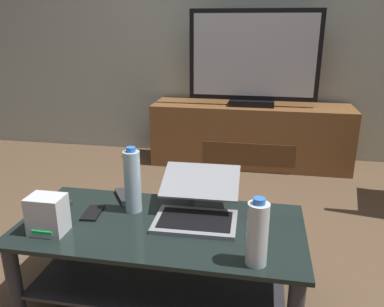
{
  "coord_description": "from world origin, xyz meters",
  "views": [
    {
      "loc": [
        0.32,
        -1.47,
        1.19
      ],
      "look_at": [
        -0.03,
        0.43,
        0.53
      ],
      "focal_mm": 36.34,
      "sensor_mm": 36.0,
      "label": 1
    }
  ],
  "objects_px": {
    "cell_phone": "(93,213)",
    "soundbar_remote": "(61,209)",
    "television": "(254,60)",
    "water_bottle_far": "(132,181)",
    "water_bottle_near": "(257,233)",
    "laptop": "(198,204)",
    "router_box": "(48,215)",
    "coffee_table": "(161,249)",
    "media_cabinet": "(250,135)",
    "tv_remote": "(123,196)"
  },
  "relations": [
    {
      "from": "coffee_table",
      "to": "television",
      "type": "distance_m",
      "value": 1.99
    },
    {
      "from": "television",
      "to": "water_bottle_near",
      "type": "xyz_separation_m",
      "value": [
        0.1,
        -2.07,
        -0.4
      ]
    },
    {
      "from": "cell_phone",
      "to": "soundbar_remote",
      "type": "bearing_deg",
      "value": 174.76
    },
    {
      "from": "water_bottle_near",
      "to": "cell_phone",
      "type": "bearing_deg",
      "value": 161.27
    },
    {
      "from": "water_bottle_near",
      "to": "water_bottle_far",
      "type": "distance_m",
      "value": 0.63
    },
    {
      "from": "media_cabinet",
      "to": "cell_phone",
      "type": "height_order",
      "value": "media_cabinet"
    },
    {
      "from": "water_bottle_far",
      "to": "router_box",
      "type": "bearing_deg",
      "value": -138.11
    },
    {
      "from": "media_cabinet",
      "to": "tv_remote",
      "type": "xyz_separation_m",
      "value": [
        -0.55,
        -1.67,
        0.13
      ]
    },
    {
      "from": "laptop",
      "to": "tv_remote",
      "type": "xyz_separation_m",
      "value": [
        -0.39,
        0.12,
        -0.05
      ]
    },
    {
      "from": "television",
      "to": "router_box",
      "type": "distance_m",
      "value": 2.18
    },
    {
      "from": "router_box",
      "to": "water_bottle_near",
      "type": "distance_m",
      "value": 0.83
    },
    {
      "from": "water_bottle_far",
      "to": "tv_remote",
      "type": "height_order",
      "value": "water_bottle_far"
    },
    {
      "from": "coffee_table",
      "to": "water_bottle_near",
      "type": "distance_m",
      "value": 0.51
    },
    {
      "from": "cell_phone",
      "to": "tv_remote",
      "type": "height_order",
      "value": "tv_remote"
    },
    {
      "from": "television",
      "to": "tv_remote",
      "type": "xyz_separation_m",
      "value": [
        -0.55,
        -1.64,
        -0.5
      ]
    },
    {
      "from": "media_cabinet",
      "to": "water_bottle_near",
      "type": "relative_size",
      "value": 6.7
    },
    {
      "from": "soundbar_remote",
      "to": "cell_phone",
      "type": "bearing_deg",
      "value": -2.72
    },
    {
      "from": "coffee_table",
      "to": "router_box",
      "type": "bearing_deg",
      "value": -161.16
    },
    {
      "from": "television",
      "to": "tv_remote",
      "type": "relative_size",
      "value": 6.59
    },
    {
      "from": "media_cabinet",
      "to": "laptop",
      "type": "xyz_separation_m",
      "value": [
        -0.16,
        -1.79,
        0.18
      ]
    },
    {
      "from": "laptop",
      "to": "media_cabinet",
      "type": "bearing_deg",
      "value": 84.93
    },
    {
      "from": "media_cabinet",
      "to": "television",
      "type": "bearing_deg",
      "value": -90.0
    },
    {
      "from": "media_cabinet",
      "to": "cell_phone",
      "type": "relative_size",
      "value": 11.99
    },
    {
      "from": "cell_phone",
      "to": "tv_remote",
      "type": "relative_size",
      "value": 0.88
    },
    {
      "from": "laptop",
      "to": "coffee_table",
      "type": "bearing_deg",
      "value": -146.32
    },
    {
      "from": "water_bottle_near",
      "to": "soundbar_remote",
      "type": "relative_size",
      "value": 1.57
    },
    {
      "from": "water_bottle_far",
      "to": "laptop",
      "type": "bearing_deg",
      "value": -1.24
    },
    {
      "from": "television",
      "to": "soundbar_remote",
      "type": "height_order",
      "value": "television"
    },
    {
      "from": "water_bottle_near",
      "to": "tv_remote",
      "type": "relative_size",
      "value": 1.57
    },
    {
      "from": "tv_remote",
      "to": "router_box",
      "type": "bearing_deg",
      "value": -149.01
    },
    {
      "from": "television",
      "to": "water_bottle_far",
      "type": "height_order",
      "value": "television"
    },
    {
      "from": "router_box",
      "to": "cell_phone",
      "type": "distance_m",
      "value": 0.22
    },
    {
      "from": "media_cabinet",
      "to": "water_bottle_far",
      "type": "height_order",
      "value": "water_bottle_far"
    },
    {
      "from": "laptop",
      "to": "water_bottle_near",
      "type": "relative_size",
      "value": 1.58
    },
    {
      "from": "coffee_table",
      "to": "water_bottle_far",
      "type": "xyz_separation_m",
      "value": [
        -0.15,
        0.1,
        0.26
      ]
    },
    {
      "from": "laptop",
      "to": "soundbar_remote",
      "type": "xyz_separation_m",
      "value": [
        -0.61,
        -0.06,
        -0.05
      ]
    },
    {
      "from": "water_bottle_far",
      "to": "soundbar_remote",
      "type": "height_order",
      "value": "water_bottle_far"
    },
    {
      "from": "media_cabinet",
      "to": "cell_phone",
      "type": "distance_m",
      "value": 1.95
    },
    {
      "from": "laptop",
      "to": "router_box",
      "type": "relative_size",
      "value": 2.53
    },
    {
      "from": "cell_phone",
      "to": "coffee_table",
      "type": "bearing_deg",
      "value": -12.13
    },
    {
      "from": "coffee_table",
      "to": "media_cabinet",
      "type": "bearing_deg",
      "value": 80.93
    },
    {
      "from": "coffee_table",
      "to": "water_bottle_far",
      "type": "relative_size",
      "value": 3.99
    },
    {
      "from": "cell_phone",
      "to": "soundbar_remote",
      "type": "height_order",
      "value": "soundbar_remote"
    },
    {
      "from": "television",
      "to": "water_bottle_far",
      "type": "relative_size",
      "value": 3.53
    },
    {
      "from": "television",
      "to": "router_box",
      "type": "relative_size",
      "value": 6.71
    },
    {
      "from": "water_bottle_near",
      "to": "tv_remote",
      "type": "distance_m",
      "value": 0.78
    },
    {
      "from": "coffee_table",
      "to": "router_box",
      "type": "xyz_separation_m",
      "value": [
        -0.42,
        -0.14,
        0.2
      ]
    },
    {
      "from": "cell_phone",
      "to": "soundbar_remote",
      "type": "distance_m",
      "value": 0.15
    },
    {
      "from": "water_bottle_far",
      "to": "cell_phone",
      "type": "bearing_deg",
      "value": -158.41
    },
    {
      "from": "coffee_table",
      "to": "router_box",
      "type": "relative_size",
      "value": 7.59
    }
  ]
}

